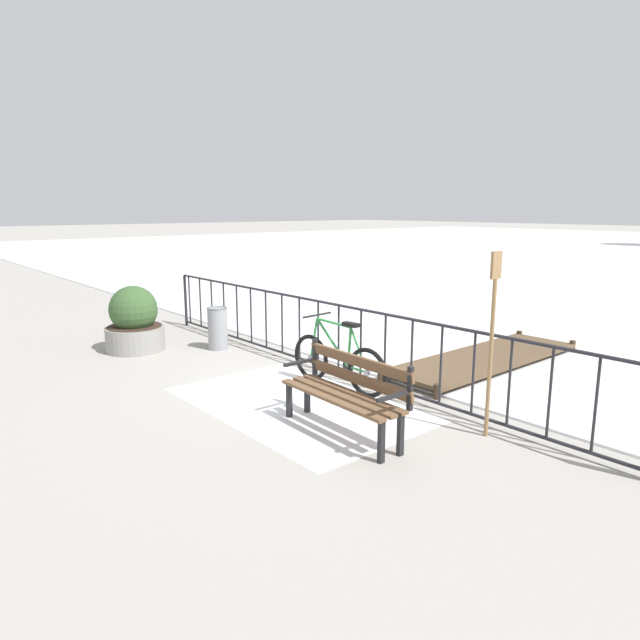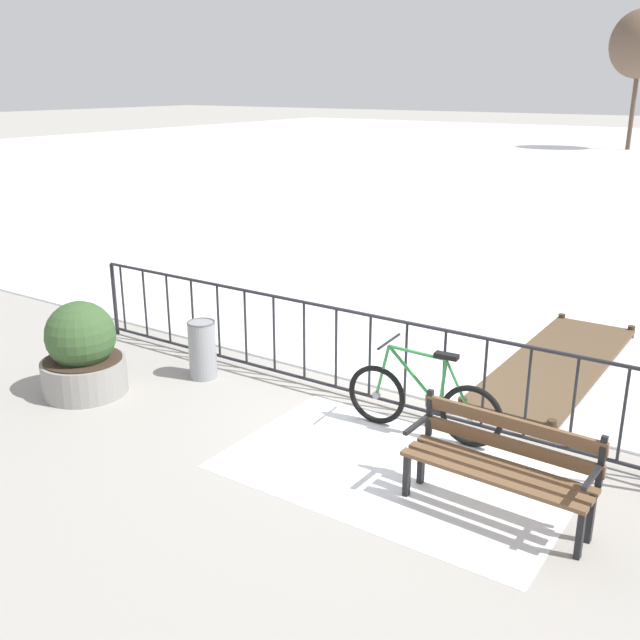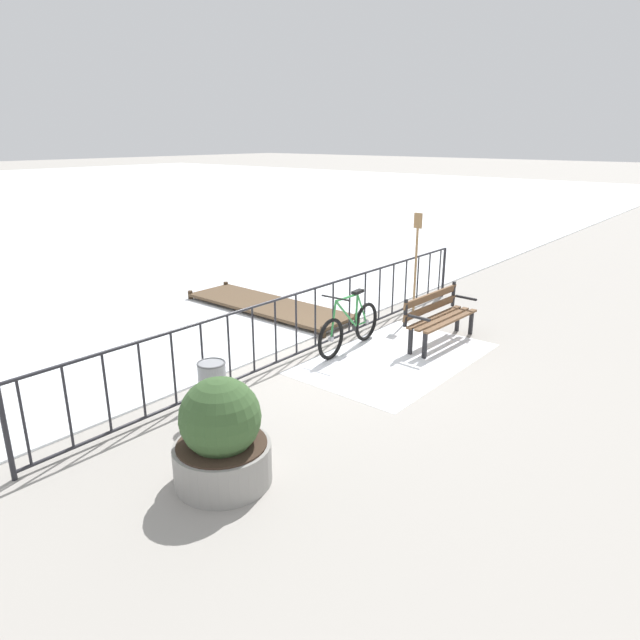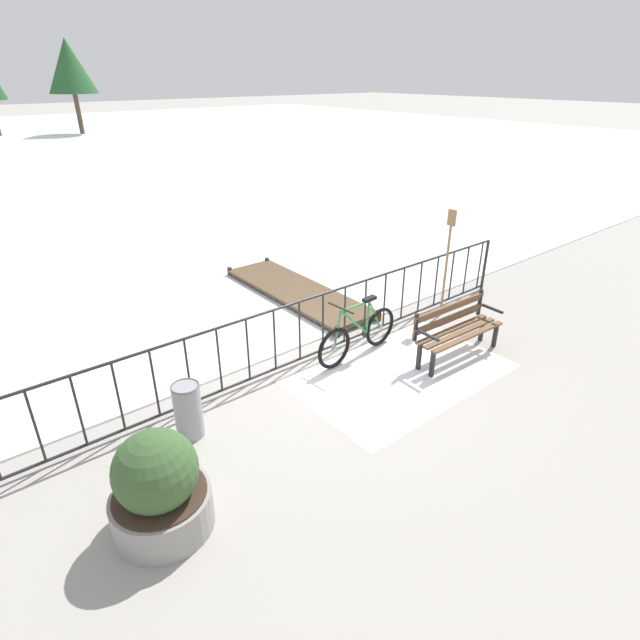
% 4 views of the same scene
% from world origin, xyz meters
% --- Properties ---
extents(ground_plane, '(160.00, 160.00, 0.00)m').
position_xyz_m(ground_plane, '(0.00, 0.00, 0.00)').
color(ground_plane, '#9E9991').
extents(snow_patch, '(3.22, 2.01, 0.01)m').
position_xyz_m(snow_patch, '(0.77, -1.20, 0.00)').
color(snow_patch, white).
rests_on(snow_patch, ground).
extents(railing_fence, '(9.06, 0.06, 1.07)m').
position_xyz_m(railing_fence, '(-0.00, 0.00, 0.56)').
color(railing_fence, '#232328').
rests_on(railing_fence, ground).
extents(bicycle_near_railing, '(1.71, 0.52, 0.97)m').
position_xyz_m(bicycle_near_railing, '(0.63, -0.38, 0.37)').
color(bicycle_near_railing, black).
rests_on(bicycle_near_railing, ground).
extents(park_bench, '(1.61, 0.53, 0.89)m').
position_xyz_m(park_bench, '(1.83, -1.32, 0.51)').
color(park_bench, brown).
rests_on(park_bench, ground).
extents(planter_with_shrub, '(0.98, 0.98, 1.12)m').
position_xyz_m(planter_with_shrub, '(-3.15, -1.65, 0.50)').
color(planter_with_shrub, gray).
rests_on(planter_with_shrub, ground).
extents(trash_bin, '(0.35, 0.35, 0.73)m').
position_xyz_m(trash_bin, '(-2.32, -0.51, 0.37)').
color(trash_bin, gray).
rests_on(trash_bin, ground).
extents(wooden_dock, '(1.10, 3.76, 0.20)m').
position_xyz_m(wooden_dock, '(1.29, 2.13, 0.12)').
color(wooden_dock, brown).
rests_on(wooden_dock, ground).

